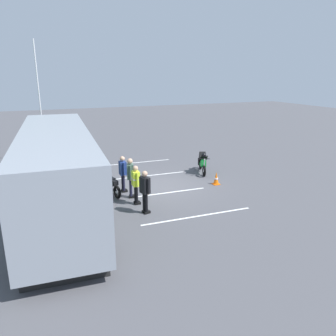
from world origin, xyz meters
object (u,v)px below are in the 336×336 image
tour_bus (58,172)px  spectator_far_left (145,188)px  traffic_cone (216,178)px  stunt_motorcycle (202,162)px  spectator_centre (130,174)px  flagpole (40,104)px  spectator_left (136,181)px  parked_motorcycle_silver (110,184)px  spectator_right (123,171)px

tour_bus → spectator_far_left: bearing=-116.5°
spectator_far_left → traffic_cone: size_ratio=2.78×
spectator_far_left → stunt_motorcycle: spectator_far_left is taller
spectator_centre → flagpole: size_ratio=0.25×
flagpole → spectator_left: bearing=-159.8°
parked_motorcycle_silver → traffic_cone: (-0.67, -5.20, -0.18)m
spectator_far_left → parked_motorcycle_silver: spectator_far_left is taller
spectator_far_left → spectator_right: spectator_far_left is taller
spectator_right → spectator_left: bearing=-176.4°
tour_bus → stunt_motorcycle: bearing=-71.9°
spectator_far_left → traffic_cone: (2.03, -4.41, -0.74)m
spectator_left → spectator_centre: (0.84, -0.01, 0.07)m
spectator_right → traffic_cone: spectator_right is taller
parked_motorcycle_silver → spectator_far_left: bearing=-163.7°
spectator_far_left → stunt_motorcycle: bearing=-49.2°
parked_motorcycle_silver → tour_bus: bearing=117.2°
spectator_far_left → flagpole: flagpole is taller
spectator_far_left → parked_motorcycle_silver: size_ratio=0.86×
stunt_motorcycle → flagpole: 10.19m
spectator_left → stunt_motorcycle: (3.03, -4.77, -0.39)m
spectator_centre → stunt_motorcycle: 5.26m
flagpole → spectator_far_left: bearing=-161.6°
spectator_right → traffic_cone: size_ratio=2.72×
spectator_centre → spectator_right: 0.86m
spectator_right → stunt_motorcycle: bearing=-74.7°
spectator_left → flagpole: size_ratio=0.23×
traffic_cone → spectator_centre: bearing=91.8°
spectator_far_left → spectator_left: bearing=2.6°
spectator_far_left → spectator_left: (1.05, 0.05, -0.03)m
spectator_centre → spectator_right: size_ratio=1.05×
spectator_centre → stunt_motorcycle: spectator_centre is taller
spectator_right → stunt_motorcycle: (1.34, -4.88, -0.40)m
tour_bus → parked_motorcycle_silver: bearing=-62.8°
flagpole → tour_bus: bearing=-178.8°
spectator_left → spectator_right: spectator_right is taller
spectator_right → stunt_motorcycle: 5.07m
spectator_left → spectator_right: bearing=3.6°
tour_bus → stunt_motorcycle: 8.26m
stunt_motorcycle → traffic_cone: bearing=171.2°
spectator_left → spectator_right: 1.69m
spectator_centre → stunt_motorcycle: bearing=-65.3°
spectator_far_left → spectator_left: 1.05m
flagpole → spectator_centre: bearing=-157.8°
spectator_left → parked_motorcycle_silver: (1.64, 0.74, -0.52)m
flagpole → parked_motorcycle_silver: bearing=-160.8°
parked_motorcycle_silver → stunt_motorcycle: stunt_motorcycle is taller
spectator_centre → spectator_right: bearing=7.7°
spectator_left → flagpole: flagpole is taller
spectator_left → spectator_centre: 0.84m
stunt_motorcycle → tour_bus: bearing=108.1°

